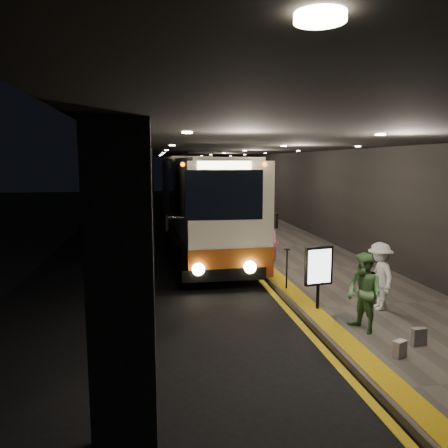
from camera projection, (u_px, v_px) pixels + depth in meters
ground at (190, 285)px, 13.91m from camera, size 90.00×90.00×0.00m
lane_line_white at (138, 254)px, 18.52m from camera, size 0.12×50.00×0.01m
kerb_stripe_yellow at (234, 251)px, 19.17m from camera, size 0.18×50.00×0.01m
sidewalk at (287, 248)px, 19.53m from camera, size 4.50×50.00×0.15m
tactile_strip at (245, 247)px, 19.22m from camera, size 0.50×50.00×0.01m
terminal_wall at (337, 182)px, 19.47m from camera, size 0.10×50.00×6.00m
support_columns at (144, 205)px, 17.27m from camera, size 0.80×24.80×4.40m
canopy at (238, 145)px, 18.54m from camera, size 9.00×50.00×0.40m
coach_main at (202, 209)px, 18.76m from camera, size 3.05×12.64×3.92m
coach_second at (184, 190)px, 30.23m from camera, size 2.83×13.00×4.08m
passenger_boarding at (272, 246)px, 14.82m from camera, size 0.50×0.70×1.82m
passenger_waiting_green at (364, 293)px, 9.60m from camera, size 0.76×0.98×1.77m
passenger_waiting_white at (379, 276)px, 11.07m from camera, size 0.59×1.15×1.73m
bag_polka at (419, 337)px, 8.93m from camera, size 0.32×0.16×0.37m
bag_plain at (400, 349)px, 8.41m from camera, size 0.30×0.25×0.33m
info_sign at (319, 267)px, 11.03m from camera, size 0.77×0.25×1.63m
stanchion_post at (287, 269)px, 12.89m from camera, size 0.05×0.05×1.19m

